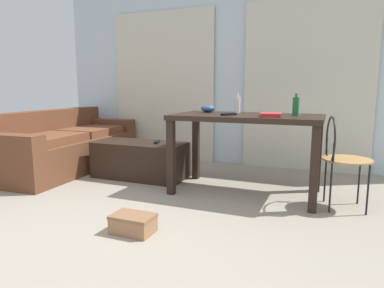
{
  "coord_description": "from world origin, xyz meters",
  "views": [
    {
      "loc": [
        1.34,
        -1.63,
        1.04
      ],
      "look_at": [
        -0.09,
        1.84,
        0.44
      ],
      "focal_mm": 31.81,
      "sensor_mm": 36.0,
      "label": 1
    }
  ],
  "objects_px": {
    "scissors": "(298,114)",
    "shoebox": "(133,224)",
    "tv_remote_on_table": "(229,114)",
    "bowl": "(208,108)",
    "coffee_table": "(141,160)",
    "book_stack": "(271,115)",
    "wire_chair": "(339,152)",
    "bottle_far": "(296,106)",
    "craft_table": "(246,126)",
    "bottle_near": "(238,105)",
    "couch": "(65,146)",
    "tv_remote_primary": "(157,142)"
  },
  "relations": [
    {
      "from": "scissors",
      "to": "shoebox",
      "type": "height_order",
      "value": "scissors"
    },
    {
      "from": "tv_remote_primary",
      "to": "couch",
      "type": "bearing_deg",
      "value": 162.34
    },
    {
      "from": "craft_table",
      "to": "shoebox",
      "type": "height_order",
      "value": "craft_table"
    },
    {
      "from": "craft_table",
      "to": "bowl",
      "type": "bearing_deg",
      "value": 158.78
    },
    {
      "from": "couch",
      "to": "bottle_far",
      "type": "xyz_separation_m",
      "value": [
        2.89,
        -0.09,
        0.58
      ]
    },
    {
      "from": "shoebox",
      "to": "coffee_table",
      "type": "bearing_deg",
      "value": 118.95
    },
    {
      "from": "bowl",
      "to": "bottle_far",
      "type": "bearing_deg",
      "value": -8.94
    },
    {
      "from": "bottle_far",
      "to": "tv_remote_on_table",
      "type": "distance_m",
      "value": 0.63
    },
    {
      "from": "scissors",
      "to": "tv_remote_primary",
      "type": "xyz_separation_m",
      "value": [
        -1.56,
        -0.06,
        -0.36
      ]
    },
    {
      "from": "coffee_table",
      "to": "bottle_near",
      "type": "height_order",
      "value": "bottle_near"
    },
    {
      "from": "tv_remote_on_table",
      "to": "shoebox",
      "type": "xyz_separation_m",
      "value": [
        -0.38,
        -1.12,
        -0.74
      ]
    },
    {
      "from": "wire_chair",
      "to": "shoebox",
      "type": "relative_size",
      "value": 2.63
    },
    {
      "from": "bottle_near",
      "to": "craft_table",
      "type": "bearing_deg",
      "value": -54.45
    },
    {
      "from": "book_stack",
      "to": "wire_chair",
      "type": "bearing_deg",
      "value": 3.94
    },
    {
      "from": "bowl",
      "to": "scissors",
      "type": "height_order",
      "value": "bowl"
    },
    {
      "from": "bottle_near",
      "to": "shoebox",
      "type": "relative_size",
      "value": 0.66
    },
    {
      "from": "wire_chair",
      "to": "bottle_near",
      "type": "relative_size",
      "value": 3.99
    },
    {
      "from": "book_stack",
      "to": "bowl",
      "type": "bearing_deg",
      "value": 154.6
    },
    {
      "from": "craft_table",
      "to": "tv_remote_primary",
      "type": "height_order",
      "value": "craft_table"
    },
    {
      "from": "craft_table",
      "to": "book_stack",
      "type": "relative_size",
      "value": 5.5
    },
    {
      "from": "wire_chair",
      "to": "bottle_near",
      "type": "height_order",
      "value": "bottle_near"
    },
    {
      "from": "coffee_table",
      "to": "book_stack",
      "type": "height_order",
      "value": "book_stack"
    },
    {
      "from": "tv_remote_on_table",
      "to": "bowl",
      "type": "bearing_deg",
      "value": 162.36
    },
    {
      "from": "coffee_table",
      "to": "book_stack",
      "type": "distance_m",
      "value": 1.7
    },
    {
      "from": "bottle_far",
      "to": "tv_remote_primary",
      "type": "relative_size",
      "value": 1.16
    },
    {
      "from": "craft_table",
      "to": "tv_remote_primary",
      "type": "distance_m",
      "value": 1.14
    },
    {
      "from": "couch",
      "to": "book_stack",
      "type": "xyz_separation_m",
      "value": [
        2.69,
        -0.29,
        0.51
      ]
    },
    {
      "from": "bowl",
      "to": "tv_remote_on_table",
      "type": "xyz_separation_m",
      "value": [
        0.33,
        -0.34,
        -0.03
      ]
    },
    {
      "from": "craft_table",
      "to": "bottle_far",
      "type": "bearing_deg",
      "value": 4.49
    },
    {
      "from": "wire_chair",
      "to": "bowl",
      "type": "distance_m",
      "value": 1.4
    },
    {
      "from": "couch",
      "to": "bottle_far",
      "type": "distance_m",
      "value": 2.95
    },
    {
      "from": "bottle_near",
      "to": "scissors",
      "type": "bearing_deg",
      "value": 1.51
    },
    {
      "from": "couch",
      "to": "coffee_table",
      "type": "xyz_separation_m",
      "value": [
        1.13,
        0.0,
        -0.09
      ]
    },
    {
      "from": "craft_table",
      "to": "shoebox",
      "type": "relative_size",
      "value": 4.64
    },
    {
      "from": "bottle_far",
      "to": "book_stack",
      "type": "relative_size",
      "value": 0.79
    },
    {
      "from": "craft_table",
      "to": "bottle_far",
      "type": "height_order",
      "value": "bottle_far"
    },
    {
      "from": "coffee_table",
      "to": "bottle_far",
      "type": "relative_size",
      "value": 5.23
    },
    {
      "from": "bottle_near",
      "to": "tv_remote_primary",
      "type": "distance_m",
      "value": 1.05
    },
    {
      "from": "bottle_far",
      "to": "scissors",
      "type": "xyz_separation_m",
      "value": [
        0.0,
        0.19,
        -0.09
      ]
    },
    {
      "from": "coffee_table",
      "to": "bottle_far",
      "type": "bearing_deg",
      "value": -3.09
    },
    {
      "from": "bowl",
      "to": "tv_remote_primary",
      "type": "height_order",
      "value": "bowl"
    },
    {
      "from": "coffee_table",
      "to": "book_stack",
      "type": "relative_size",
      "value": 4.14
    },
    {
      "from": "coffee_table",
      "to": "wire_chair",
      "type": "distance_m",
      "value": 2.19
    },
    {
      "from": "couch",
      "to": "book_stack",
      "type": "distance_m",
      "value": 2.76
    },
    {
      "from": "bottle_far",
      "to": "tv_remote_on_table",
      "type": "relative_size",
      "value": 1.2
    },
    {
      "from": "craft_table",
      "to": "bowl",
      "type": "height_order",
      "value": "bowl"
    },
    {
      "from": "wire_chair",
      "to": "bottle_far",
      "type": "relative_size",
      "value": 3.94
    },
    {
      "from": "bottle_near",
      "to": "bottle_far",
      "type": "relative_size",
      "value": 0.99
    },
    {
      "from": "wire_chair",
      "to": "tv_remote_on_table",
      "type": "relative_size",
      "value": 4.71
    },
    {
      "from": "bottle_far",
      "to": "shoebox",
      "type": "bearing_deg",
      "value": -126.64
    }
  ]
}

